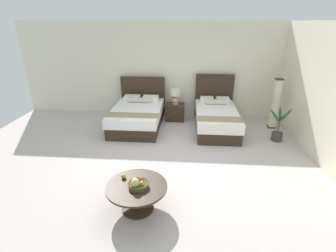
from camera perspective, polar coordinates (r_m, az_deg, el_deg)
ground_plane at (r=5.52m, az=1.02°, el=-7.60°), size 9.86×9.54×0.02m
wall_back at (r=7.85m, az=2.47°, el=12.71°), size 9.86×0.12×2.81m
wall_side_right at (r=6.05m, az=32.71°, el=6.00°), size 0.12×5.14×2.81m
bed_near_window at (r=7.13m, az=-6.94°, el=2.48°), size 1.36×2.06×1.23m
bed_near_corner at (r=7.05m, az=10.95°, el=1.97°), size 1.14×2.14×1.33m
nightstand at (r=7.55m, az=1.68°, el=3.23°), size 0.54×0.48×0.50m
table_lamp at (r=7.41m, az=1.74°, el=7.15°), size 0.30×0.30×0.46m
coffee_table at (r=4.05m, az=-7.15°, el=-14.63°), size 0.96×0.96×0.44m
fruit_bowl at (r=3.92m, az=-6.93°, el=-13.00°), size 0.32×0.32×0.18m
loose_apple at (r=4.16m, az=-10.16°, el=-11.23°), size 0.08×0.08×0.08m
floor_lamp_corner at (r=7.46m, az=23.34°, el=4.68°), size 0.20×0.20×1.39m
potted_palm at (r=6.79m, az=23.86°, el=-0.88°), size 0.53×0.52×0.86m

